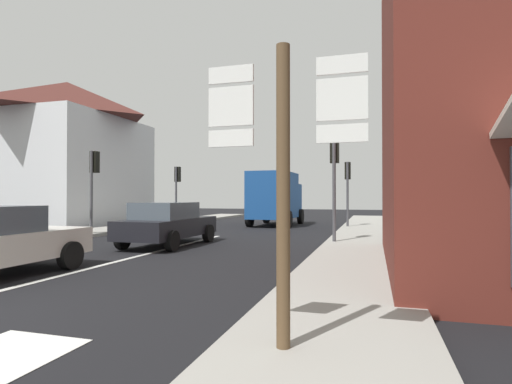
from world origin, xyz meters
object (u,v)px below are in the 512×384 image
at_px(sedan_far, 168,223).
at_px(route_sign_post, 284,172).
at_px(delivery_truck, 276,197).
at_px(traffic_light_near_left, 94,173).
at_px(traffic_light_near_right, 334,165).
at_px(traffic_light_far_left, 177,182).
at_px(traffic_light_far_right, 348,179).

xyz_separation_m(sedan_far, route_sign_post, (5.84, -8.28, 1.15)).
relative_size(delivery_truck, route_sign_post, 1.57).
distance_m(sedan_far, traffic_light_near_left, 5.34).
bearing_deg(traffic_light_near_right, delivery_truck, 115.70).
xyz_separation_m(delivery_truck, traffic_light_near_left, (-5.81, -8.49, 1.00)).
distance_m(traffic_light_far_left, traffic_light_near_left, 7.48).
distance_m(route_sign_post, traffic_light_near_right, 10.12).
bearing_deg(traffic_light_far_left, delivery_truck, 9.83).
bearing_deg(traffic_light_near_left, sedan_far, -23.72).
xyz_separation_m(route_sign_post, traffic_light_far_right, (-0.42, 17.46, 0.66)).
height_order(traffic_light_far_left, traffic_light_near_left, traffic_light_near_left).
bearing_deg(traffic_light_near_right, route_sign_post, -87.63).
bearing_deg(traffic_light_far_left, traffic_light_near_right, -37.58).
bearing_deg(traffic_light_far_left, sedan_far, -64.28).
distance_m(traffic_light_far_right, traffic_light_near_right, 7.38).
relative_size(traffic_light_far_left, traffic_light_near_right, 0.93).
bearing_deg(route_sign_post, traffic_light_far_right, 91.37).
bearing_deg(traffic_light_far_right, sedan_far, -120.60).
bearing_deg(route_sign_post, delivery_truck, 103.78).
relative_size(route_sign_post, traffic_light_far_left, 0.92).
height_order(traffic_light_far_left, traffic_light_near_right, traffic_light_near_right).
xyz_separation_m(sedan_far, traffic_light_near_right, (5.43, 1.80, 2.00)).
height_order(delivery_truck, traffic_light_far_right, traffic_light_far_right).
height_order(traffic_light_far_right, traffic_light_near_left, traffic_light_near_left).
relative_size(sedan_far, traffic_light_far_right, 1.22).
height_order(sedan_far, traffic_light_far_right, traffic_light_far_right).
bearing_deg(delivery_truck, traffic_light_far_right, -17.53).
relative_size(delivery_truck, traffic_light_far_right, 1.45).
height_order(traffic_light_near_left, traffic_light_near_right, traffic_light_near_right).
relative_size(traffic_light_far_left, traffic_light_near_left, 0.97).
relative_size(route_sign_post, traffic_light_near_right, 0.86).
distance_m(delivery_truck, traffic_light_near_right, 9.72).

